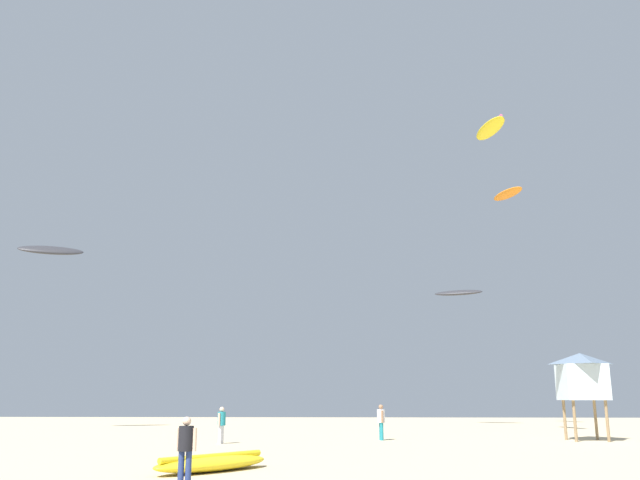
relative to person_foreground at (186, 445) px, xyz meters
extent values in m
cylinder|color=navy|center=(-0.09, 0.00, -0.53)|extent=(0.15, 0.15, 0.78)
cylinder|color=navy|center=(0.09, 0.00, -0.53)|extent=(0.15, 0.15, 0.78)
cylinder|color=black|center=(0.00, 0.00, 0.15)|extent=(0.36, 0.36, 0.58)
cylinder|color=beige|center=(-0.21, 0.01, 0.12)|extent=(0.10, 0.10, 0.54)
cylinder|color=beige|center=(0.21, -0.01, 0.12)|extent=(0.10, 0.10, 0.54)
sphere|color=beige|center=(0.00, 0.00, 0.55)|extent=(0.21, 0.21, 0.21)
cylinder|color=teal|center=(5.49, 17.16, -0.50)|extent=(0.16, 0.16, 0.83)
cylinder|color=teal|center=(5.45, 17.34, -0.50)|extent=(0.16, 0.16, 0.83)
cylinder|color=silver|center=(5.47, 17.25, 0.22)|extent=(0.38, 0.38, 0.62)
cylinder|color=#936B4C|center=(5.52, 17.03, 0.20)|extent=(0.11, 0.11, 0.57)
cylinder|color=#936B4C|center=(5.42, 17.47, 0.20)|extent=(0.11, 0.11, 0.57)
sphere|color=#936B4C|center=(5.47, 17.25, 0.65)|extent=(0.23, 0.23, 0.23)
cylinder|color=silver|center=(-1.87, 14.32, -0.52)|extent=(0.15, 0.15, 0.79)
cylinder|color=silver|center=(-1.81, 14.49, -0.52)|extent=(0.15, 0.15, 0.79)
cylinder|color=teal|center=(-1.84, 14.41, 0.17)|extent=(0.36, 0.36, 0.59)
cylinder|color=beige|center=(-1.92, 14.21, 0.15)|extent=(0.11, 0.11, 0.55)
cylinder|color=beige|center=(-1.77, 14.61, 0.15)|extent=(0.11, 0.11, 0.55)
sphere|color=beige|center=(-1.84, 14.41, 0.58)|extent=(0.21, 0.21, 0.21)
ellipsoid|color=yellow|center=(0.05, 3.05, -0.70)|extent=(3.32, 3.85, 0.45)
cylinder|color=yellow|center=(0.05, 3.05, -0.52)|extent=(2.37, 3.02, 0.18)
cylinder|color=#8C704C|center=(16.03, 17.95, 0.03)|extent=(0.14, 0.14, 1.90)
cylinder|color=#8C704C|center=(16.03, 16.45, 0.03)|extent=(0.14, 0.14, 1.90)
cylinder|color=#8C704C|center=(14.53, 17.95, 0.03)|extent=(0.14, 0.14, 1.90)
cylinder|color=#8C704C|center=(14.53, 16.45, 0.03)|extent=(0.14, 0.14, 1.90)
cube|color=silver|center=(15.28, 17.20, 1.83)|extent=(2.00, 2.00, 1.70)
pyramid|color=slate|center=(15.28, 17.20, 2.96)|extent=(2.30, 2.30, 0.55)
ellipsoid|color=orange|center=(16.21, 32.88, 16.27)|extent=(2.21, 3.65, 0.60)
ellipsoid|color=yellow|center=(12.33, 20.39, 16.44)|extent=(1.69, 3.60, 0.61)
cylinder|color=#E5598C|center=(12.33, 20.39, 16.60)|extent=(0.78, 3.15, 0.15)
ellipsoid|color=#2D2D33|center=(12.39, 34.67, 8.94)|extent=(3.81, 2.18, 0.68)
ellipsoid|color=#2D2D33|center=(-16.25, 26.90, 10.84)|extent=(4.38, 2.66, 0.98)
camera|label=1|loc=(3.92, -16.50, 1.11)|focal=37.44mm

